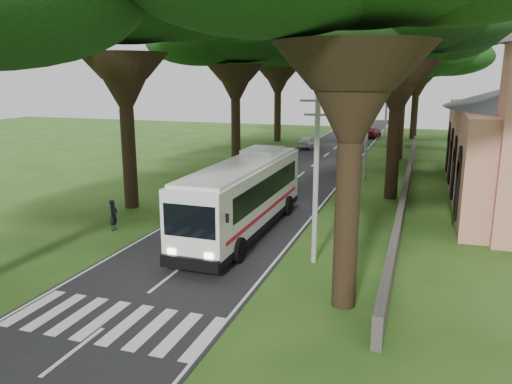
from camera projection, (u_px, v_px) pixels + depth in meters
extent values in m
plane|color=#244A15|center=(142.00, 299.00, 19.36)|extent=(140.00, 140.00, 0.00)
cube|color=black|center=(298.00, 177.00, 42.43)|extent=(8.00, 120.00, 0.04)
cube|color=silver|center=(112.00, 322.00, 17.52)|extent=(8.00, 3.00, 0.01)
cube|color=#383533|center=(408.00, 180.00, 38.57)|extent=(0.35, 50.00, 1.20)
cylinder|color=gray|center=(316.00, 178.00, 22.28)|extent=(0.24, 0.24, 8.00)
cube|color=gray|center=(318.00, 101.00, 21.50)|extent=(1.60, 0.10, 0.10)
cube|color=gray|center=(318.00, 115.00, 21.64)|extent=(1.20, 0.10, 0.10)
cylinder|color=gray|center=(367.00, 132.00, 40.73)|extent=(0.24, 0.24, 8.00)
cube|color=gray|center=(369.00, 89.00, 39.96)|extent=(1.60, 0.10, 0.10)
cube|color=gray|center=(369.00, 97.00, 40.10)|extent=(1.20, 0.10, 0.10)
cylinder|color=gray|center=(386.00, 114.00, 59.19)|extent=(0.24, 0.24, 8.00)
cube|color=gray|center=(388.00, 85.00, 58.41)|extent=(1.60, 0.10, 0.10)
cube|color=gray|center=(387.00, 90.00, 58.55)|extent=(1.20, 0.10, 0.10)
cylinder|color=black|center=(129.00, 159.00, 32.19)|extent=(0.90, 0.90, 6.46)
cone|color=black|center=(125.00, 77.00, 31.02)|extent=(3.20, 3.20, 3.80)
cylinder|color=black|center=(236.00, 132.00, 48.68)|extent=(0.90, 0.90, 6.12)
cone|color=black|center=(235.00, 80.00, 47.55)|extent=(3.20, 3.20, 3.80)
ellipsoid|color=black|center=(235.00, 30.00, 46.51)|extent=(14.15, 14.15, 5.94)
cylinder|color=black|center=(277.00, 118.00, 65.60)|extent=(0.90, 0.90, 6.15)
cone|color=black|center=(278.00, 79.00, 64.46)|extent=(3.20, 3.20, 3.80)
ellipsoid|color=black|center=(278.00, 42.00, 63.41)|extent=(15.99, 15.99, 6.71)
cylinder|color=black|center=(346.00, 227.00, 18.17)|extent=(0.90, 0.90, 6.18)
cone|color=black|center=(352.00, 87.00, 17.04)|extent=(3.20, 3.20, 3.80)
cylinder|color=black|center=(393.00, 156.00, 34.64)|extent=(0.90, 0.90, 6.09)
cone|color=black|center=(397.00, 83.00, 33.51)|extent=(3.20, 3.20, 3.80)
ellipsoid|color=black|center=(402.00, 12.00, 32.48)|extent=(12.83, 12.83, 5.39)
cylinder|color=black|center=(399.00, 129.00, 51.40)|extent=(0.90, 0.90, 6.15)
cone|color=black|center=(403.00, 80.00, 50.26)|extent=(3.20, 3.20, 3.80)
ellipsoid|color=black|center=(406.00, 32.00, 49.21)|extent=(14.23, 14.23, 5.98)
cylinder|color=black|center=(414.00, 118.00, 67.75)|extent=(0.90, 0.90, 5.61)
cone|color=black|center=(416.00, 83.00, 66.68)|extent=(3.20, 3.20, 3.80)
ellipsoid|color=black|center=(419.00, 52.00, 65.78)|extent=(15.98, 15.98, 6.71)
cube|color=white|center=(243.00, 195.00, 27.14)|extent=(2.80, 13.21, 3.25)
cube|color=black|center=(245.00, 185.00, 27.34)|extent=(2.85, 10.79, 1.21)
cube|color=black|center=(244.00, 223.00, 27.50)|extent=(2.84, 13.25, 0.39)
cube|color=red|center=(243.00, 208.00, 27.31)|extent=(2.84, 11.89, 0.20)
cube|color=white|center=(243.00, 164.00, 26.76)|extent=(2.58, 12.55, 0.20)
cylinder|color=black|center=(185.00, 244.00, 23.86)|extent=(0.39, 1.21, 1.21)
cylinder|color=black|center=(239.00, 250.00, 23.00)|extent=(0.39, 1.21, 1.21)
cylinder|color=black|center=(246.00, 202.00, 31.77)|extent=(0.39, 1.21, 1.21)
cylinder|color=black|center=(288.00, 206.00, 30.90)|extent=(0.39, 1.21, 1.21)
imported|color=#B4B4B9|center=(309.00, 142.00, 59.30)|extent=(2.30, 4.42, 1.44)
imported|color=maroon|center=(372.00, 132.00, 69.92)|extent=(2.33, 4.84, 1.36)
imported|color=black|center=(114.00, 215.00, 27.83)|extent=(0.48, 0.67, 1.73)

